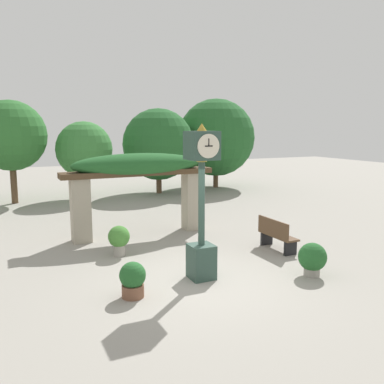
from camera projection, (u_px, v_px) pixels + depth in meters
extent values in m
plane|color=gray|center=(200.00, 281.00, 9.08)|extent=(60.00, 60.00, 0.00)
cube|color=#2D473D|center=(201.00, 262.00, 9.20)|extent=(0.54, 0.54, 0.79)
cylinder|color=#2D473D|center=(202.00, 204.00, 8.99)|extent=(0.15, 0.15, 1.87)
cylinder|color=gold|center=(202.00, 161.00, 8.84)|extent=(0.24, 0.24, 0.04)
cube|color=#2D473D|center=(202.00, 145.00, 8.79)|extent=(0.62, 0.62, 0.62)
cylinder|color=beige|center=(209.00, 146.00, 8.50)|extent=(0.51, 0.02, 0.51)
cylinder|color=beige|center=(195.00, 145.00, 9.08)|extent=(0.51, 0.02, 0.51)
cube|color=black|center=(209.00, 146.00, 8.49)|extent=(0.18, 0.01, 0.02)
cube|color=black|center=(209.00, 142.00, 8.48)|extent=(0.02, 0.01, 0.16)
cone|color=gold|center=(202.00, 127.00, 8.73)|extent=(0.22, 0.22, 0.17)
cube|color=#A89E89|center=(81.00, 210.00, 12.09)|extent=(0.55, 0.55, 1.92)
cube|color=#A89E89|center=(192.00, 201.00, 13.62)|extent=(0.55, 0.55, 1.92)
cube|color=#4C3823|center=(142.00, 174.00, 12.45)|extent=(4.81, 0.15, 0.17)
cube|color=#4C3823|center=(140.00, 173.00, 12.61)|extent=(4.81, 0.15, 0.17)
cube|color=#4C3823|center=(138.00, 172.00, 12.77)|extent=(4.81, 0.15, 0.17)
cube|color=#4C3823|center=(136.00, 172.00, 12.94)|extent=(4.81, 0.15, 0.17)
ellipsoid|color=#235B28|center=(139.00, 164.00, 12.65)|extent=(4.16, 1.15, 0.70)
cylinder|color=brown|center=(133.00, 291.00, 8.21)|extent=(0.45, 0.45, 0.26)
sphere|color=#235B28|center=(133.00, 275.00, 8.16)|extent=(0.54, 0.54, 0.54)
cylinder|color=gray|center=(312.00, 271.00, 9.39)|extent=(0.36, 0.36, 0.21)
sphere|color=#235B28|center=(312.00, 257.00, 9.34)|extent=(0.65, 0.65, 0.65)
cylinder|color=gray|center=(119.00, 250.00, 10.86)|extent=(0.32, 0.32, 0.31)
sphere|color=#427F33|center=(119.00, 237.00, 10.80)|extent=(0.58, 0.58, 0.58)
cube|color=brown|center=(278.00, 235.00, 11.36)|extent=(0.42, 1.36, 0.05)
cube|color=brown|center=(273.00, 227.00, 11.24)|extent=(0.04, 1.36, 0.45)
cube|color=black|center=(290.00, 248.00, 10.90)|extent=(0.38, 0.08, 0.39)
cube|color=black|center=(267.00, 238.00, 11.88)|extent=(0.38, 0.08, 0.39)
cylinder|color=brown|center=(14.00, 182.00, 18.31)|extent=(0.28, 0.28, 1.95)
sphere|color=#2D6B2D|center=(11.00, 136.00, 17.98)|extent=(3.13, 3.13, 3.13)
cylinder|color=brown|center=(86.00, 184.00, 19.56)|extent=(0.28, 0.28, 1.44)
sphere|color=#387A38|center=(84.00, 149.00, 19.30)|extent=(2.66, 2.66, 2.66)
cylinder|color=brown|center=(159.00, 181.00, 21.24)|extent=(0.28, 0.28, 1.25)
sphere|color=#235B28|center=(158.00, 144.00, 20.94)|extent=(3.68, 3.68, 3.68)
cylinder|color=brown|center=(216.00, 176.00, 23.31)|extent=(0.28, 0.28, 1.32)
sphere|color=#235B28|center=(216.00, 138.00, 22.97)|extent=(4.34, 4.34, 4.34)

